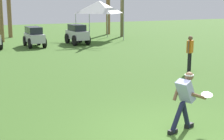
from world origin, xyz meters
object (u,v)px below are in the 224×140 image
object	(u,v)px
teammate_near_sideline	(190,50)
parked_car_slot_c	(34,36)
palm_tree_left_of_centre	(9,0)
frisbee_thrower	(185,98)
frisbee_in_flight	(207,95)
event_tent	(99,7)
parked_car_slot_d	(77,34)

from	to	relation	value
teammate_near_sideline	parked_car_slot_c	distance (m)	12.09
teammate_near_sideline	palm_tree_left_of_centre	size ratio (longest dim) A/B	0.30
parked_car_slot_c	frisbee_thrower	bearing A→B (deg)	-91.86
frisbee_in_flight	event_tent	distance (m)	19.86
event_tent	parked_car_slot_c	bearing A→B (deg)	-161.23
frisbee_thrower	parked_car_slot_d	world-z (taller)	frisbee_thrower
frisbee_in_flight	event_tent	size ratio (longest dim) A/B	0.12
palm_tree_left_of_centre	frisbee_thrower	bearing A→B (deg)	-90.47
frisbee_thrower	teammate_near_sideline	size ratio (longest dim) A/B	0.90
frisbee_thrower	frisbee_in_flight	world-z (taller)	frisbee_thrower
frisbee_in_flight	parked_car_slot_c	world-z (taller)	parked_car_slot_c
parked_car_slot_d	frisbee_thrower	bearing A→B (deg)	-102.20
frisbee_thrower	teammate_near_sideline	xyz separation A→B (m)	(4.65, 5.58, 0.15)
parked_car_slot_c	palm_tree_left_of_centre	xyz separation A→B (m)	(-0.36, 6.81, 2.39)
event_tent	frisbee_in_flight	bearing A→B (deg)	-106.61
teammate_near_sideline	palm_tree_left_of_centre	xyz separation A→B (m)	(-4.45, 18.19, 2.17)
frisbee_in_flight	event_tent	world-z (taller)	event_tent
parked_car_slot_d	teammate_near_sideline	bearing A→B (deg)	-85.14
parked_car_slot_c	event_tent	xyz separation A→B (m)	(5.73, 1.95, 1.87)
teammate_near_sideline	event_tent	distance (m)	13.53
frisbee_thrower	parked_car_slot_d	size ratio (longest dim) A/B	0.60
parked_car_slot_d	event_tent	size ratio (longest dim) A/B	0.76
teammate_near_sideline	parked_car_slot_d	world-z (taller)	teammate_near_sideline
frisbee_in_flight	parked_car_slot_c	xyz separation A→B (m)	(-0.08, 17.01, -0.08)
parked_car_slot_c	event_tent	size ratio (longest dim) A/B	0.78
palm_tree_left_of_centre	parked_car_slot_c	bearing A→B (deg)	-87.01
frisbee_thrower	event_tent	xyz separation A→B (m)	(6.28, 18.91, 1.80)
frisbee_thrower	parked_car_slot_d	xyz separation A→B (m)	(3.67, 16.99, -0.05)
teammate_near_sideline	parked_car_slot_c	bearing A→B (deg)	109.79
parked_car_slot_c	palm_tree_left_of_centre	bearing A→B (deg)	92.99
frisbee_thrower	frisbee_in_flight	xyz separation A→B (m)	(0.63, -0.05, 0.01)
teammate_near_sideline	parked_car_slot_c	xyz separation A→B (m)	(-4.09, 11.38, -0.22)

